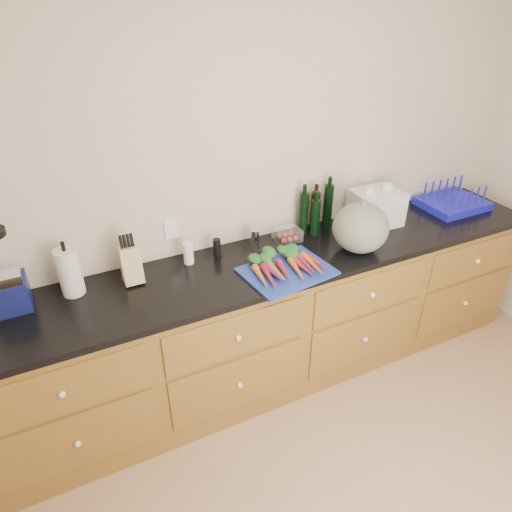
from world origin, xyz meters
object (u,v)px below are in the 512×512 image
knife_block (131,265)px  tomato_box (288,235)px  paper_towel (70,272)px  blender_appliance (4,276)px  dish_rack (452,202)px  cutting_board (287,271)px  carrots (283,263)px  squash (360,228)px

knife_block → tomato_box: knife_block is taller
paper_towel → tomato_box: 1.31m
blender_appliance → tomato_box: blender_appliance is taller
tomato_box → dish_rack: 1.34m
cutting_board → blender_appliance: blender_appliance is taller
carrots → squash: (0.52, -0.01, 0.11)m
paper_towel → carrots: bearing=-13.7°
cutting_board → knife_block: 0.87m
cutting_board → blender_appliance: (-1.41, 0.32, 0.19)m
paper_towel → dish_rack: paper_towel is taller
cutting_board → dish_rack: size_ratio=1.11×
squash → tomato_box: size_ratio=2.12×
blender_appliance → tomato_box: (1.60, 0.01, -0.16)m
knife_block → cutting_board: bearing=-20.3°
cutting_board → tomato_box: 0.38m
carrots → knife_block: bearing=162.7°
cutting_board → blender_appliance: bearing=167.3°
cutting_board → carrots: carrots is taller
blender_appliance → paper_towel: size_ratio=1.69×
paper_towel → dish_rack: bearing=-1.7°
carrots → blender_appliance: size_ratio=0.93×
carrots → paper_towel: bearing=166.3°
knife_block → tomato_box: size_ratio=1.30×
cutting_board → tomato_box: size_ratio=3.07×
carrots → dish_rack: bearing=7.2°
tomato_box → paper_towel: bearing=-179.6°
cutting_board → carrots: bearing=90.0°
squash → knife_block: (-1.33, 0.27, -0.05)m
knife_block → dish_rack: size_ratio=0.47×
knife_block → tomato_box: (1.00, 0.03, -0.07)m
carrots → tomato_box: bearing=56.6°
squash → cutting_board: bearing=-176.3°
dish_rack → squash: bearing=-168.3°
cutting_board → carrots: size_ratio=1.18×
blender_appliance → tomato_box: size_ratio=2.77×
carrots → tomato_box: tomato_box is taller
squash → blender_appliance: 1.96m
cutting_board → squash: bearing=3.7°
paper_towel → dish_rack: size_ratio=0.59×
blender_appliance → knife_block: (0.60, -0.02, -0.09)m
squash → tomato_box: 0.46m
blender_appliance → knife_block: size_ratio=2.14×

